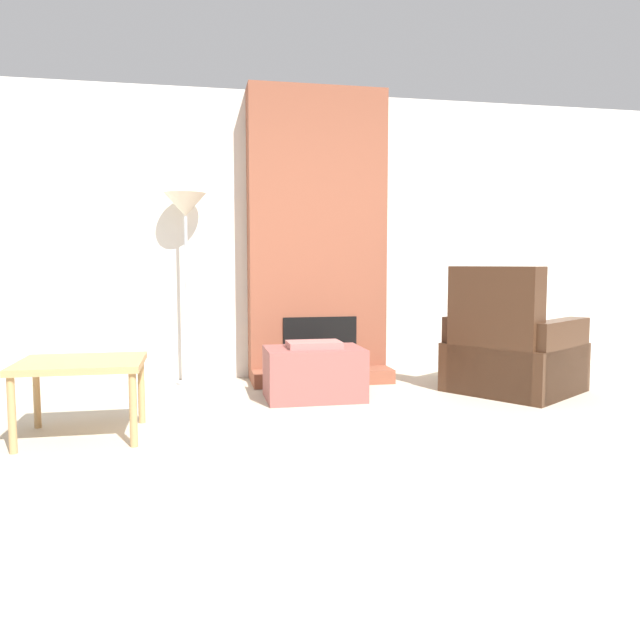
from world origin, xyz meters
name	(u,v)px	position (x,y,z in m)	size (l,w,h in m)	color
ground_plane	(415,471)	(0.00, 0.00, 0.00)	(24.00, 24.00, 0.00)	#B2A893
wall_back	(313,237)	(0.00, 2.83, 1.30)	(8.01, 0.06, 2.60)	silver
fireplace	(317,242)	(0.00, 2.63, 1.24)	(1.24, 0.59, 2.60)	brown
ottoman	(314,372)	(-0.19, 1.76, 0.21)	(0.75, 0.51, 0.45)	#8C4C47
armchair	(510,356)	(1.42, 1.69, 0.30)	(1.24, 1.24, 1.03)	#422819
side_table	(81,369)	(-1.77, 0.99, 0.42)	(0.73, 0.63, 0.47)	tan
floor_lamp_left	(185,215)	(-1.16, 2.59, 1.47)	(0.36, 0.36, 1.65)	#ADADB2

